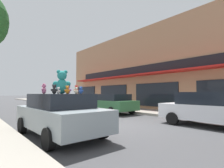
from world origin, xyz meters
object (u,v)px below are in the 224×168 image
at_px(teddy_bear_orange, 67,90).
at_px(teddy_bear_white, 58,91).
at_px(teddy_bear_red, 76,90).
at_px(teddy_bear_giant, 62,82).
at_px(teddy_bear_purple, 68,89).
at_px(teddy_bear_cream, 76,91).
at_px(parked_car_far_center, 110,103).
at_px(plush_art_car, 60,114).
at_px(teddy_bear_brown, 68,89).
at_px(teddy_bear_black, 54,89).
at_px(parked_car_far_left, 208,109).
at_px(teddy_bear_pink, 44,89).
at_px(teddy_bear_blue, 81,90).

xyz_separation_m(teddy_bear_orange, teddy_bear_white, (-0.22, 0.24, -0.02)).
distance_m(teddy_bear_red, teddy_bear_orange, 0.31).
relative_size(teddy_bear_giant, teddy_bear_purple, 2.52).
relative_size(teddy_bear_cream, parked_car_far_center, 0.05).
distance_m(plush_art_car, teddy_bear_orange, 0.99).
height_order(teddy_bear_purple, teddy_bear_white, teddy_bear_purple).
height_order(plush_art_car, teddy_bear_brown, teddy_bear_brown).
distance_m(teddy_bear_cream, teddy_bear_orange, 0.46).
bearing_deg(teddy_bear_black, teddy_bear_giant, -108.86).
relative_size(teddy_bear_brown, parked_car_far_center, 0.09).
distance_m(plush_art_car, parked_car_far_center, 7.44).
bearing_deg(parked_car_far_left, teddy_bear_red, 159.68).
bearing_deg(teddy_bear_orange, teddy_bear_pink, -52.09).
xyz_separation_m(teddy_bear_black, parked_car_far_center, (6.52, 5.44, -0.83)).
bearing_deg(teddy_bear_orange, teddy_bear_white, -30.70).
bearing_deg(teddy_bear_brown, teddy_bear_purple, 121.41).
relative_size(teddy_bear_white, parked_car_far_center, 0.05).
distance_m(teddy_bear_brown, teddy_bear_white, 1.42).
relative_size(teddy_bear_blue, teddy_bear_orange, 0.92).
relative_size(plush_art_car, teddy_bear_red, 14.09).
bearing_deg(plush_art_car, teddy_bear_blue, -57.67).
relative_size(plush_art_car, teddy_bear_purple, 12.01).
bearing_deg(teddy_bear_black, teddy_bear_blue, -151.13).
relative_size(teddy_bear_red, teddy_bear_white, 1.28).
height_order(teddy_bear_giant, teddy_bear_orange, teddy_bear_giant).
height_order(teddy_bear_giant, parked_car_far_center, teddy_bear_giant).
bearing_deg(teddy_bear_brown, teddy_bear_black, 108.86).
height_order(plush_art_car, teddy_bear_giant, teddy_bear_giant).
xyz_separation_m(plush_art_car, teddy_bear_brown, (0.68, 0.85, 0.89)).
relative_size(teddy_bear_red, teddy_bear_brown, 0.79).
relative_size(teddy_bear_white, parked_car_far_left, 0.06).
relative_size(plush_art_car, teddy_bear_brown, 11.16).
bearing_deg(teddy_bear_white, teddy_bear_red, 147.05).
bearing_deg(teddy_bear_white, parked_car_far_center, -144.22).
height_order(teddy_bear_orange, teddy_bear_white, teddy_bear_orange).
distance_m(teddy_bear_giant, teddy_bear_black, 1.30).
bearing_deg(teddy_bear_orange, parked_car_far_center, -122.75).
distance_m(teddy_bear_red, teddy_bear_brown, 1.47).
height_order(teddy_bear_blue, teddy_bear_white, teddy_bear_blue).
distance_m(plush_art_car, teddy_bear_giant, 1.15).
distance_m(teddy_bear_blue, parked_car_far_center, 7.58).
height_order(teddy_bear_pink, parked_car_far_center, teddy_bear_pink).
height_order(plush_art_car, teddy_bear_red, teddy_bear_red).
bearing_deg(teddy_bear_giant, teddy_bear_purple, -130.13).
bearing_deg(plush_art_car, teddy_bear_pink, 122.28).
height_order(teddy_bear_cream, teddy_bear_orange, teddy_bear_orange).
bearing_deg(teddy_bear_red, parked_car_far_left, 137.60).
relative_size(teddy_bear_purple, parked_car_far_left, 0.08).
distance_m(teddy_bear_black, teddy_bear_blue, 1.08).
distance_m(teddy_bear_pink, parked_car_far_left, 7.15).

